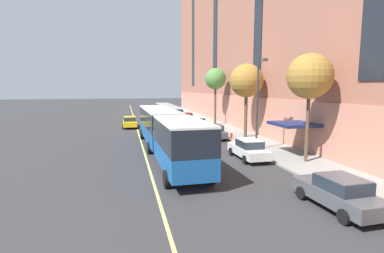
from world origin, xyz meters
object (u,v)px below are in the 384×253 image
object	(u,v)px
street_tree_far_uptown	(246,81)
parked_car_darkgray_0	(214,132)
parked_car_white_2	(197,123)
parked_car_red_7	(186,118)
city_bus	(165,130)
street_tree_mid_block	(310,77)
parked_car_navy_4	(178,114)
taxi_cab	(130,122)
fire_hydrant	(231,135)
parked_car_white_3	(248,149)
street_lamp	(259,96)
parked_car_darkgray_1	(339,193)
street_tree_far_downtown	(215,79)

from	to	relation	value
street_tree_far_uptown	parked_car_darkgray_0	bearing A→B (deg)	175.05
parked_car_white_2	parked_car_red_7	size ratio (longest dim) A/B	0.98
parked_car_darkgray_0	city_bus	bearing A→B (deg)	-133.45
parked_car_darkgray_0	street_tree_mid_block	world-z (taller)	street_tree_mid_block
parked_car_navy_4	taxi_cab	xyz separation A→B (m)	(-8.81, -11.83, 0.00)
city_bus	fire_hydrant	bearing A→B (deg)	35.20
street_tree_mid_block	fire_hydrant	world-z (taller)	street_tree_mid_block
parked_car_white_2	street_tree_far_uptown	size ratio (longest dim) A/B	0.54
parked_car_white_2	parked_car_red_7	world-z (taller)	same
parked_car_darkgray_0	parked_car_white_3	xyz separation A→B (m)	(-0.03, -9.48, 0.00)
street_lamp	street_tree_far_uptown	bearing A→B (deg)	75.63
street_tree_mid_block	taxi_cab	bearing A→B (deg)	118.16
parked_car_darkgray_0	parked_car_white_2	size ratio (longest dim) A/B	1.06
parked_car_red_7	parked_car_white_2	bearing A→B (deg)	-89.71
parked_car_darkgray_1	street_lamp	world-z (taller)	street_lamp
street_tree_mid_block	street_lamp	world-z (taller)	street_tree_mid_block
parked_car_white_2	fire_hydrant	bearing A→B (deg)	-80.14
parked_car_navy_4	street_tree_far_uptown	bearing A→B (deg)	-81.64
street_tree_far_downtown	parked_car_navy_4	bearing A→B (deg)	105.96
city_bus	fire_hydrant	xyz separation A→B (m)	(7.79, 5.49, -1.57)
parked_car_darkgray_1	parked_car_white_3	world-z (taller)	same
city_bus	parked_car_darkgray_0	xyz separation A→B (m)	(6.10, 6.44, -1.28)
parked_car_white_3	street_lamp	size ratio (longest dim) A/B	0.61
parked_car_white_3	taxi_cab	distance (m)	22.42
parked_car_navy_4	street_tree_far_uptown	xyz separation A→B (m)	(3.43, -23.33, 5.44)
street_lamp	parked_car_darkgray_0	bearing A→B (deg)	104.09
parked_car_white_3	street_tree_far_uptown	size ratio (longest dim) A/B	0.59
parked_car_navy_4	fire_hydrant	world-z (taller)	parked_car_navy_4
parked_car_darkgray_0	street_lamp	world-z (taller)	street_lamp
parked_car_red_7	street_tree_far_downtown	distance (m)	8.15
parked_car_white_3	parked_car_darkgray_0	bearing A→B (deg)	89.83
taxi_cab	parked_car_red_7	bearing A→B (deg)	25.88
parked_car_darkgray_1	parked_car_red_7	size ratio (longest dim) A/B	1.06
parked_car_darkgray_1	parked_car_red_7	distance (m)	34.89
city_bus	parked_car_white_3	xyz separation A→B (m)	(6.07, -3.04, -1.28)
parked_car_navy_4	parked_car_red_7	xyz separation A→B (m)	(-0.01, -7.56, -0.00)
street_tree_far_downtown	street_lamp	xyz separation A→B (m)	(-1.75, -18.17, -1.88)
parked_car_white_2	parked_car_darkgray_1	bearing A→B (deg)	-90.08
taxi_cab	street_tree_mid_block	size ratio (longest dim) A/B	0.60
parked_car_darkgray_0	fire_hydrant	size ratio (longest dim) A/B	6.28
parked_car_white_3	fire_hydrant	size ratio (longest dim) A/B	6.51
taxi_cab	parked_car_white_2	bearing A→B (deg)	-20.02
parked_car_navy_4	fire_hydrant	distance (m)	24.03
taxi_cab	street_tree_far_downtown	bearing A→B (deg)	-0.74
parked_car_red_7	fire_hydrant	bearing A→B (deg)	-84.47
parked_car_navy_4	street_tree_mid_block	xyz separation A→B (m)	(3.43, -34.68, 5.51)
street_tree_far_uptown	street_tree_far_downtown	world-z (taller)	street_tree_far_downtown
parked_car_darkgray_1	street_tree_mid_block	xyz separation A→B (m)	(3.44, 7.77, 5.51)
parked_car_navy_4	street_lamp	distance (m)	30.47
taxi_cab	parked_car_navy_4	bearing A→B (deg)	53.33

